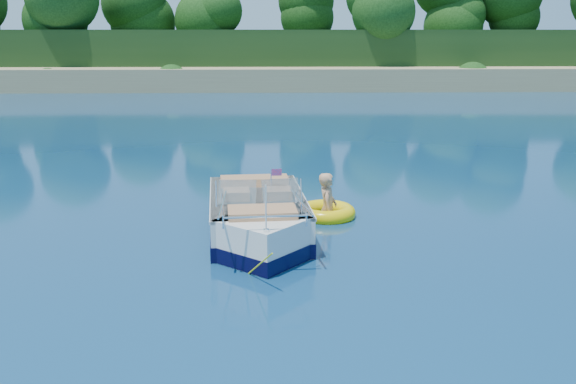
% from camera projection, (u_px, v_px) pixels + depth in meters
% --- Properties ---
extents(ground, '(160.00, 160.00, 0.00)m').
position_uv_depth(ground, '(205.00, 331.00, 8.73)').
color(ground, '#0A2447').
rests_on(ground, ground).
extents(shoreline, '(170.00, 59.00, 6.00)m').
position_uv_depth(shoreline, '(261.00, 58.00, 70.29)').
color(shoreline, '#988058').
rests_on(shoreline, ground).
extents(treeline, '(150.00, 7.12, 8.19)m').
position_uv_depth(treeline, '(257.00, 8.00, 47.11)').
color(treeline, black).
rests_on(treeline, ground).
extents(motorboat, '(2.15, 5.25, 1.75)m').
position_uv_depth(motorboat, '(258.00, 221.00, 12.58)').
color(motorboat, white).
rests_on(motorboat, ground).
extents(tow_tube, '(1.69, 1.69, 0.35)m').
position_uv_depth(tow_tube, '(326.00, 213.00, 14.05)').
color(tow_tube, yellow).
rests_on(tow_tube, ground).
extents(boy, '(0.50, 0.93, 1.75)m').
position_uv_depth(boy, '(327.00, 218.00, 13.98)').
color(boy, tan).
rests_on(boy, ground).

